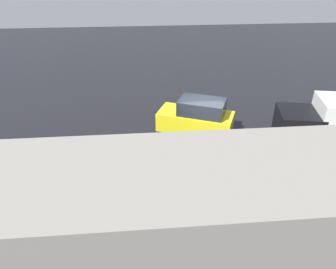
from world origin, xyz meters
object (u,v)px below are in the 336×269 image
(moving_hatchback, at_px, (197,118))
(fire_hydrant, at_px, (130,166))
(pedestrian, at_px, (114,159))
(sign_post, at_px, (103,166))

(moving_hatchback, xyz_separation_m, fire_hydrant, (3.53, 3.23, -0.63))
(moving_hatchback, relative_size, pedestrian, 3.49)
(pedestrian, height_order, sign_post, sign_post)
(fire_hydrant, bearing_deg, moving_hatchback, -137.48)
(fire_hydrant, distance_m, sign_post, 2.22)
(pedestrian, bearing_deg, sign_post, 81.84)
(fire_hydrant, bearing_deg, sign_post, 59.95)
(pedestrian, bearing_deg, moving_hatchback, -143.91)
(fire_hydrant, distance_m, pedestrian, 0.76)
(fire_hydrant, height_order, pedestrian, pedestrian)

